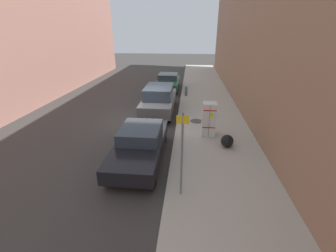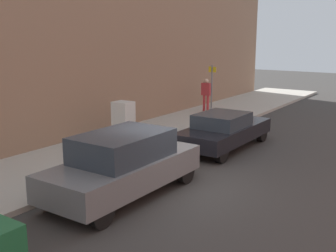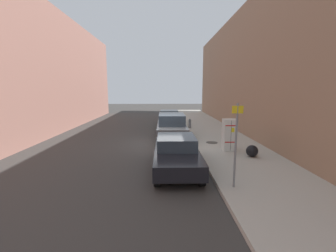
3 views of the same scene
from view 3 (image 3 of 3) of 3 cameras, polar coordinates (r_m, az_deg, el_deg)
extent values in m
plane|color=#383533|center=(14.27, -1.09, -4.45)|extent=(80.00, 80.00, 0.00)
cube|color=#B2ADA0|center=(14.76, 13.92, -3.95)|extent=(3.98, 44.00, 0.15)
cube|color=#937056|center=(15.55, 25.91, 13.36)|extent=(2.16, 39.60, 9.48)
cube|color=#7F564C|center=(16.44, -34.19, 12.35)|extent=(1.63, 37.40, 9.43)
cube|color=silver|center=(12.41, 15.31, -2.16)|extent=(0.68, 0.59, 1.68)
cube|color=black|center=(12.13, 15.71, -2.43)|extent=(0.01, 0.01, 1.60)
cube|color=yellow|center=(12.09, 16.16, -1.00)|extent=(0.16, 0.01, 0.22)
cube|color=red|center=(12.03, 15.82, 0.08)|extent=(0.62, 0.01, 0.05)
cube|color=red|center=(12.20, 15.64, -3.99)|extent=(0.62, 0.01, 0.05)
cylinder|color=#47443F|center=(14.09, 11.07, -4.13)|extent=(0.70, 0.70, 0.02)
cylinder|color=slate|center=(7.66, 16.80, -4.95)|extent=(0.07, 0.07, 2.80)
cube|color=yellow|center=(7.44, 17.28, 4.00)|extent=(0.36, 0.02, 0.24)
cylinder|color=slate|center=(19.15, 5.57, 0.50)|extent=(0.22, 0.22, 0.65)
sphere|color=slate|center=(19.10, 5.58, 1.53)|extent=(0.20, 0.20, 0.20)
sphere|color=black|center=(11.66, 20.57, -5.95)|extent=(0.57, 0.57, 0.57)
cube|color=#1E6038|center=(21.34, 0.30, 1.87)|extent=(1.89, 4.39, 0.55)
cube|color=#2D3842|center=(21.49, 0.29, 3.33)|extent=(1.66, 1.84, 0.50)
cylinder|color=black|center=(19.85, 2.77, 0.50)|extent=(0.22, 0.73, 0.73)
cylinder|color=black|center=(19.80, -1.94, 0.49)|extent=(0.22, 0.73, 0.73)
cylinder|color=black|center=(22.97, 2.23, 1.70)|extent=(0.22, 0.73, 0.73)
cylinder|color=black|center=(22.93, -1.84, 1.69)|extent=(0.22, 0.73, 0.73)
cube|color=slate|center=(15.41, 0.89, -0.82)|extent=(1.94, 4.71, 0.70)
cube|color=#2D3842|center=(15.30, 0.90, 1.77)|extent=(1.71, 2.59, 0.70)
cylinder|color=black|center=(13.81, 4.64, -3.51)|extent=(0.22, 0.67, 0.67)
cylinder|color=black|center=(13.74, -2.35, -3.55)|extent=(0.22, 0.67, 0.67)
cylinder|color=black|center=(17.26, 3.46, -0.92)|extent=(0.22, 0.67, 0.67)
cylinder|color=black|center=(17.20, -2.12, -0.95)|extent=(0.22, 0.67, 0.67)
cube|color=black|center=(9.69, 2.17, -7.38)|extent=(1.84, 4.67, 0.55)
cube|color=#2D3842|center=(9.78, 2.11, -4.04)|extent=(1.62, 1.96, 0.50)
cylinder|color=black|center=(8.22, 8.55, -12.62)|extent=(0.22, 0.66, 0.66)
cylinder|color=black|center=(8.11, -2.83, -12.83)|extent=(0.22, 0.66, 0.66)
cylinder|color=black|center=(11.52, 5.60, -6.14)|extent=(0.22, 0.66, 0.66)
cylinder|color=black|center=(11.45, -2.34, -6.21)|extent=(0.22, 0.66, 0.66)
camera|label=1|loc=(3.26, 68.77, 35.22)|focal=24.00mm
camera|label=2|loc=(24.18, -16.99, 10.92)|focal=45.00mm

